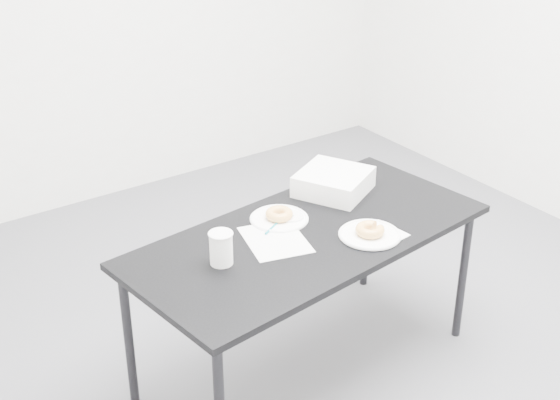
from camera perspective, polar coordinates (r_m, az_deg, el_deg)
floor at (r=3.71m, az=1.98°, el=-10.44°), size 4.00×4.00×0.00m
table at (r=3.21m, az=2.05°, el=-3.22°), size 1.59×0.88×0.69m
scorecard at (r=3.13m, az=-0.35°, el=-2.92°), size 0.30×0.34×0.00m
logo_patch at (r=3.24m, az=-0.34°, el=-1.82°), size 0.06×0.06×0.00m
pen at (r=3.22m, az=-0.49°, el=-1.95°), size 0.12×0.07×0.01m
napkin at (r=3.19m, az=7.32°, el=-2.51°), size 0.20×0.20×0.00m
plate_near at (r=3.18m, az=6.58°, el=-2.54°), size 0.25×0.25×0.01m
donut_near at (r=3.17m, az=6.60°, el=-2.17°), size 0.12×0.12×0.04m
plate_far at (r=3.28m, az=-0.06°, el=-1.38°), size 0.25×0.25×0.01m
donut_far at (r=3.27m, az=-0.06°, el=-1.03°), size 0.14×0.14×0.04m
coffee_cup at (r=2.95m, az=-4.33°, el=-3.53°), size 0.09×0.09×0.13m
cup_lid at (r=3.29m, az=0.86°, el=-1.25°), size 0.10×0.10×0.01m
bakery_box at (r=3.51m, az=3.94°, el=1.33°), size 0.39×0.39×0.10m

